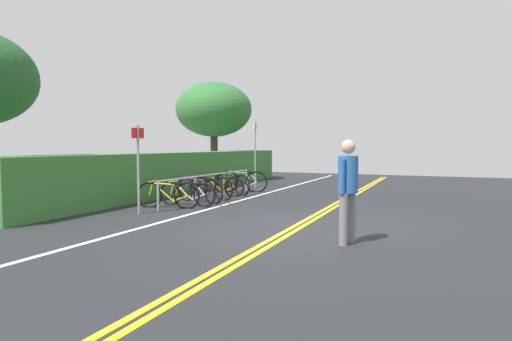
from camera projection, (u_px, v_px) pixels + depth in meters
ground_plane at (296, 229)px, 8.17m from camera, size 32.37×13.55×0.05m
centre_line_yellow_inner at (300, 228)px, 8.13m from camera, size 29.13×0.10×0.00m
centre_line_yellow_outer at (292, 227)px, 8.20m from camera, size 29.13×0.10×0.00m
bike_lane_stripe_white at (177, 218)px, 9.27m from camera, size 29.13×0.12×0.00m
bike_rack at (211, 180)px, 12.53m from camera, size 5.20×0.05×0.75m
bicycle_0 at (168, 195)px, 10.73m from camera, size 0.52×1.70×0.72m
bicycle_1 at (187, 194)px, 11.17m from camera, size 0.46×1.68×0.68m
bicycle_2 at (199, 190)px, 11.86m from camera, size 0.58×1.78×0.75m
bicycle_3 at (211, 188)px, 12.53m from camera, size 0.51×1.70×0.74m
bicycle_4 at (218, 186)px, 13.23m from camera, size 0.50×1.70×0.68m
bicycle_5 at (231, 184)px, 13.86m from camera, size 0.66×1.63×0.72m
bicycle_6 at (242, 182)px, 14.45m from camera, size 0.67×1.70×0.78m
pedestrian at (348, 184)px, 6.76m from camera, size 0.48×0.32×1.69m
sign_post_near at (138, 160)px, 9.75m from camera, size 0.36×0.08×2.07m
sign_post_far at (255, 148)px, 15.84m from camera, size 0.36×0.06×2.52m
hedge_backdrop at (182, 172)px, 14.69m from camera, size 14.15×1.22×1.37m
tree_mid at (214, 110)px, 19.29m from camera, size 3.49×3.49×4.52m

